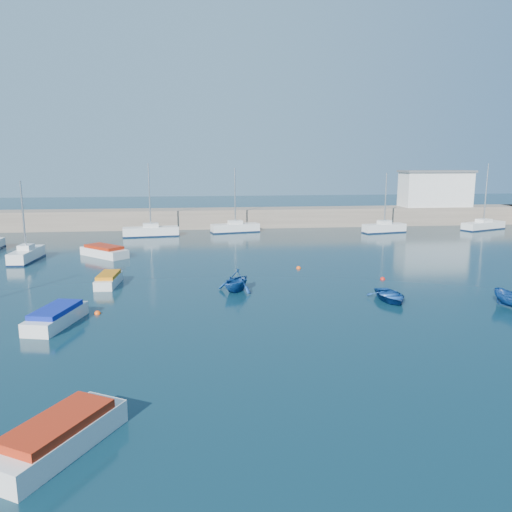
{
  "coord_description": "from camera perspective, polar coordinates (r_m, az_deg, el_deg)",
  "views": [
    {
      "loc": [
        -5.29,
        -24.38,
        9.28
      ],
      "look_at": [
        -0.44,
        15.42,
        1.6
      ],
      "focal_mm": 35.0,
      "sensor_mm": 36.0,
      "label": 1
    }
  ],
  "objects": [
    {
      "name": "sailboat_7",
      "position": [
        67.61,
        14.43,
        3.15
      ],
      "size": [
        5.96,
        2.74,
        7.75
      ],
      "rotation": [
        0.0,
        0.0,
        1.77
      ],
      "color": "silver",
      "rests_on": "ground"
    },
    {
      "name": "dinghy_left",
      "position": [
        35.92,
        -2.28,
        -2.81
      ],
      "size": [
        3.95,
        4.05,
        1.62
      ],
      "primitive_type": "imported",
      "rotation": [
        0.0,
        0.0,
        -0.63
      ],
      "color": "navy",
      "rests_on": "ground"
    },
    {
      "name": "back_wall",
      "position": [
        71.03,
        -2.64,
        4.38
      ],
      "size": [
        96.0,
        4.5,
        2.6
      ],
      "primitive_type": "cube",
      "color": "#786A5C",
      "rests_on": "ground"
    },
    {
      "name": "sailboat_6",
      "position": [
        65.82,
        -2.39,
        3.27
      ],
      "size": [
        6.53,
        3.03,
        8.36
      ],
      "rotation": [
        0.0,
        0.0,
        1.78
      ],
      "color": "silver",
      "rests_on": "ground"
    },
    {
      "name": "motorboat_0",
      "position": [
        30.98,
        -21.87,
        -6.44
      ],
      "size": [
        2.74,
        4.96,
        1.05
      ],
      "rotation": [
        0.0,
        0.0,
        -0.25
      ],
      "color": "silver",
      "rests_on": "ground"
    },
    {
      "name": "motorboat_2",
      "position": [
        51.23,
        -16.96,
        0.52
      ],
      "size": [
        5.17,
        5.17,
        1.11
      ],
      "rotation": [
        0.0,
        0.0,
        0.79
      ],
      "color": "silver",
      "rests_on": "ground"
    },
    {
      "name": "motorboat_3",
      "position": [
        18.28,
        -21.59,
        -18.56
      ],
      "size": [
        3.89,
        5.04,
        1.13
      ],
      "rotation": [
        0.0,
        0.0,
        -0.53
      ],
      "color": "silver",
      "rests_on": "ground"
    },
    {
      "name": "ground",
      "position": [
        26.62,
        5.03,
        -9.6
      ],
      "size": [
        220.0,
        220.0,
        0.0
      ],
      "primitive_type": "plane",
      "color": "#0C2834",
      "rests_on": "ground"
    },
    {
      "name": "buoy_1",
      "position": [
        40.92,
        14.27,
        -2.61
      ],
      "size": [
        0.4,
        0.4,
        0.4
      ],
      "primitive_type": "sphere",
      "color": "red",
      "rests_on": "ground"
    },
    {
      "name": "buoy_0",
      "position": [
        32.4,
        -17.66,
        -6.33
      ],
      "size": [
        0.42,
        0.42,
        0.42
      ],
      "primitive_type": "sphere",
      "color": "#FF4E0D",
      "rests_on": "ground"
    },
    {
      "name": "sailboat_8",
      "position": [
        75.13,
        24.54,
        3.21
      ],
      "size": [
        7.04,
        4.39,
        8.9
      ],
      "rotation": [
        0.0,
        0.0,
        1.96
      ],
      "color": "silver",
      "rests_on": "ground"
    },
    {
      "name": "sailboat_5",
      "position": [
        63.66,
        -11.92,
        2.81
      ],
      "size": [
        6.97,
        2.7,
        8.96
      ],
      "rotation": [
        0.0,
        0.0,
        1.69
      ],
      "color": "silver",
      "rests_on": "ground"
    },
    {
      "name": "motorboat_1",
      "position": [
        39.33,
        -16.49,
        -2.6
      ],
      "size": [
        1.59,
        3.91,
        0.94
      ],
      "rotation": [
        0.0,
        0.0,
        -0.07
      ],
      "color": "silver",
      "rests_on": "ground"
    },
    {
      "name": "harbor_office",
      "position": [
        78.84,
        19.81,
        7.17
      ],
      "size": [
        10.0,
        4.0,
        5.0
      ],
      "primitive_type": "cube",
      "color": "silver",
      "rests_on": "back_wall"
    },
    {
      "name": "buoy_3",
      "position": [
        43.82,
        4.89,
        -1.42
      ],
      "size": [
        0.42,
        0.42,
        0.42
      ],
      "primitive_type": "sphere",
      "color": "#FF4E0D",
      "rests_on": "ground"
    },
    {
      "name": "sailboat_3",
      "position": [
        51.54,
        -24.74,
        0.16
      ],
      "size": [
        1.87,
        5.62,
        7.47
      ],
      "rotation": [
        0.0,
        0.0,
        -0.06
      ],
      "color": "silver",
      "rests_on": "ground"
    },
    {
      "name": "dinghy_center",
      "position": [
        34.8,
        15.08,
        -4.4
      ],
      "size": [
        2.57,
        3.5,
        0.71
      ],
      "primitive_type": "imported",
      "rotation": [
        0.0,
        0.0,
        0.04
      ],
      "color": "navy",
      "rests_on": "ground"
    }
  ]
}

